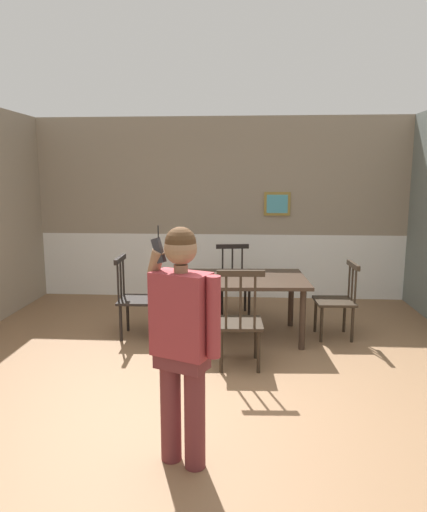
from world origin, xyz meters
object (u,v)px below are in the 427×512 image
at_px(chair_opposite_corner, 240,321).
at_px(dining_table, 236,284).
at_px(chair_near_window, 234,282).
at_px(chair_by_doorway, 337,300).
at_px(person_figure, 183,335).
at_px(chair_at_table_head, 136,298).

bearing_deg(chair_opposite_corner, dining_table, 90.27).
bearing_deg(chair_near_window, chair_by_doorway, 138.17).
height_order(dining_table, chair_by_doorway, chair_by_doorway).
distance_m(dining_table, person_figure, 2.57).
distance_m(chair_near_window, person_figure, 3.48).
bearing_deg(chair_at_table_head, chair_near_window, 128.23).
bearing_deg(chair_near_window, chair_opposite_corner, 85.03).
bearing_deg(chair_opposite_corner, chair_by_doorway, 37.14).
xyz_separation_m(chair_opposite_corner, person_figure, (-0.36, -1.63, 0.42)).
relative_size(dining_table, chair_near_window, 1.75).
bearing_deg(chair_by_doorway, person_figure, 147.20).
height_order(chair_near_window, chair_at_table_head, chair_at_table_head).
height_order(chair_by_doorway, person_figure, person_figure).
xyz_separation_m(chair_at_table_head, chair_opposite_corner, (1.26, -0.84, 0.01)).
bearing_deg(person_figure, chair_opposite_corner, -79.15).
height_order(chair_at_table_head, person_figure, person_figure).
bearing_deg(chair_at_table_head, person_figure, 18.36).
relative_size(chair_near_window, person_figure, 0.60).
distance_m(chair_near_window, chair_at_table_head, 1.51).
bearing_deg(chair_opposite_corner, chair_at_table_head, 143.42).
xyz_separation_m(chair_at_table_head, person_figure, (0.90, -2.47, 0.44)).
bearing_deg(chair_opposite_corner, chair_near_window, 90.39).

